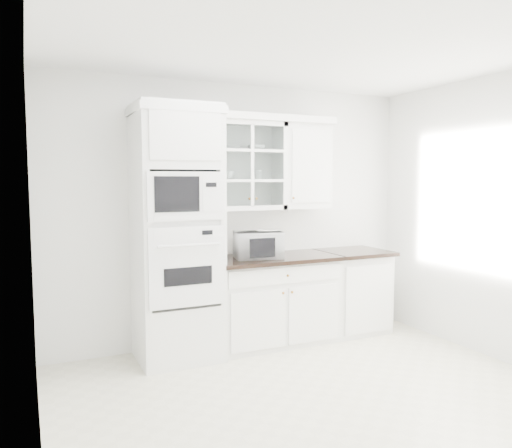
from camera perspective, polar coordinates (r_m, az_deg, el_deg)
name	(u,v)px	position (r m, az deg, el deg)	size (l,w,h in m)	color
ground	(325,402)	(4.10, 7.92, -19.53)	(4.00, 3.50, 0.01)	beige
room_shell	(299,171)	(4.10, 4.95, 6.04)	(4.00, 3.50, 2.70)	white
oven_column	(177,234)	(4.75, -9.02, -1.14)	(0.76, 0.68, 2.40)	white
base_cabinet_run	(273,299)	(5.28, 1.95, -8.58)	(1.32, 0.67, 0.92)	white
extra_base_cabinet	(352,290)	(5.78, 10.90, -7.45)	(0.72, 0.67, 0.92)	white
upper_cabinet_glass	(246,166)	(5.14, -1.20, 6.66)	(0.80, 0.33, 0.90)	white
upper_cabinet_solid	(303,167)	(5.45, 5.35, 6.55)	(0.55, 0.33, 0.90)	white
crown_molding	(237,117)	(5.12, -2.20, 12.11)	(2.14, 0.38, 0.07)	white
countertop_microwave	(258,245)	(5.04, 0.22, -2.37)	(0.47, 0.39, 0.27)	white
bowl_a	(230,147)	(5.09, -2.94, 8.75)	(0.20, 0.20, 0.05)	white
bowl_b	(256,148)	(5.21, 0.05, 8.71)	(0.18, 0.18, 0.06)	white
cup_a	(229,175)	(5.06, -3.09, 5.56)	(0.11, 0.11, 0.08)	white
cup_b	(258,175)	(5.19, 0.27, 5.63)	(0.10, 0.10, 0.10)	white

